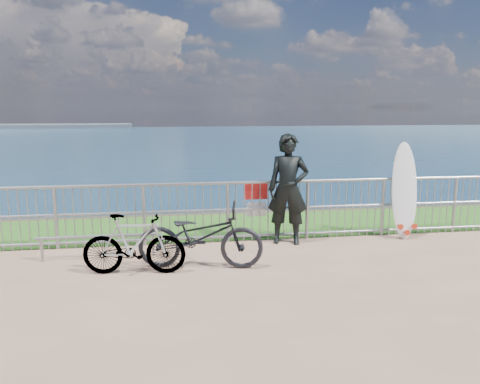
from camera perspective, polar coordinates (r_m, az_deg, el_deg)
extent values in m
plane|color=#265F1A|center=(9.79, 0.62, -4.10)|extent=(120.00, 120.00, 0.00)
cube|color=brown|center=(11.76, -0.38, -14.56)|extent=(120.00, 0.30, 5.00)
plane|color=navy|center=(96.96, -7.75, 5.82)|extent=(260.00, 260.00, 0.00)
cube|color=#565E68|center=(181.39, -24.34, 7.29)|extent=(70.00, 12.00, 1.50)
cylinder|color=gray|center=(8.51, 1.82, 1.20)|extent=(10.00, 0.06, 0.06)
cylinder|color=gray|center=(8.60, 1.80, -2.06)|extent=(10.00, 0.05, 0.05)
cylinder|color=gray|center=(8.72, 1.79, -5.30)|extent=(10.00, 0.05, 0.05)
cylinder|color=gray|center=(8.70, -21.53, -3.01)|extent=(0.06, 0.06, 1.10)
cylinder|color=gray|center=(8.49, -11.61, -2.81)|extent=(0.06, 0.06, 1.10)
cylinder|color=gray|center=(8.54, -1.50, -2.53)|extent=(0.06, 0.06, 1.10)
cylinder|color=gray|center=(8.85, 8.19, -2.18)|extent=(0.06, 0.06, 1.10)
cylinder|color=gray|center=(9.39, 17.00, -1.81)|extent=(0.06, 0.06, 1.10)
cylinder|color=gray|center=(10.12, 24.68, -1.45)|extent=(0.06, 0.06, 1.10)
cube|color=red|center=(8.60, 1.98, 0.08)|extent=(0.42, 0.02, 0.30)
cube|color=white|center=(8.60, 1.99, 0.08)|extent=(0.38, 0.01, 0.08)
cube|color=white|center=(8.67, 1.97, -2.13)|extent=(0.36, 0.02, 0.26)
imported|color=black|center=(8.42, 5.89, 0.33)|extent=(0.83, 0.66, 1.99)
ellipsoid|color=white|center=(9.31, 19.39, 0.21)|extent=(0.54, 0.50, 1.82)
cone|color=red|center=(9.27, 18.74, -3.91)|extent=(0.11, 0.20, 0.11)
cone|color=red|center=(9.40, 20.24, -3.81)|extent=(0.11, 0.20, 0.11)
cone|color=red|center=(9.36, 19.45, -4.56)|extent=(0.11, 0.20, 0.11)
imported|color=black|center=(7.21, -4.86, -5.36)|extent=(2.01, 0.99, 1.01)
imported|color=black|center=(7.11, -12.80, -6.21)|extent=(1.56, 0.61, 0.91)
cylinder|color=gray|center=(7.96, -16.93, -5.19)|extent=(1.96, 0.05, 0.05)
cylinder|color=gray|center=(8.19, -23.00, -6.53)|extent=(0.04, 0.04, 0.38)
cylinder|color=gray|center=(7.93, -10.52, -6.40)|extent=(0.04, 0.04, 0.38)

